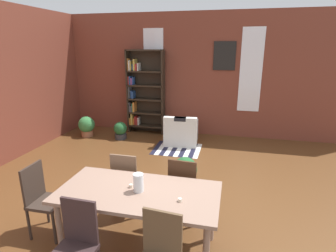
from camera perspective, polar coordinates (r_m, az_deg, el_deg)
The scene contains 19 objects.
ground_plane at distance 4.26m, azimuth -0.72°, elevation -17.53°, with size 10.15×10.15×0.00m, color brown.
back_wall_brick at distance 7.48m, azimuth 6.82°, elevation 10.47°, with size 8.35×0.12×3.24m, color brown.
window_pane_0 at distance 7.65m, azimuth -3.01°, elevation 11.91°, with size 0.55×0.02×2.11m, color white.
window_pane_1 at distance 7.35m, azimuth 16.98°, elevation 11.06°, with size 0.55×0.02×2.11m, color white.
dining_table at distance 3.27m, azimuth -6.22°, elevation -14.72°, with size 1.86×0.91×0.78m.
vase_on_table at distance 3.17m, azimuth -6.22°, elevation -11.70°, with size 0.12×0.12×0.21m, color silver.
tealight_candle_0 at distance 3.01m, azimuth 2.52°, elevation -15.22°, with size 0.04×0.04×0.04m, color silver.
tealight_candle_1 at distance 3.30m, azimuth -7.79°, elevation -12.33°, with size 0.04×0.04×0.04m, color silver.
dining_chair_far_right at distance 3.84m, azimuth 3.32°, elevation -12.67°, with size 0.43×0.43×0.95m.
dining_chair_near_left at distance 3.03m, azimuth -18.87°, elevation -22.50°, with size 0.41×0.41×0.95m.
dining_chair_far_left at distance 4.04m, azimuth -8.55°, elevation -11.23°, with size 0.40×0.40×0.95m.
dining_chair_head_left at distance 3.95m, azimuth -24.78°, elevation -13.42°, with size 0.40×0.40×0.95m.
bookshelf_tall at distance 7.64m, azimuth -5.24°, elevation 7.13°, with size 1.04×0.31×2.30m.
armchair_white at distance 6.87m, azimuth 2.79°, elevation -1.43°, with size 0.86×0.86×0.75m.
potted_plant_by_shelf at distance 4.70m, azimuth 3.55°, elevation -9.49°, with size 0.42×0.42×0.58m.
potted_plant_corner at distance 7.33m, azimuth -9.94°, elevation -0.89°, with size 0.35×0.35×0.46m.
potted_plant_window at distance 7.74m, azimuth -16.68°, elevation 0.05°, with size 0.44×0.44×0.55m.
striped_rug at distance 6.56m, azimuth 1.89°, elevation -4.82°, with size 1.11×0.97×0.01m.
framed_picture at distance 7.32m, azimuth 11.77°, elevation 14.19°, with size 0.56×0.03×0.72m, color black.
Camera 1 is at (0.87, -3.42, 2.37)m, focal length 29.08 mm.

